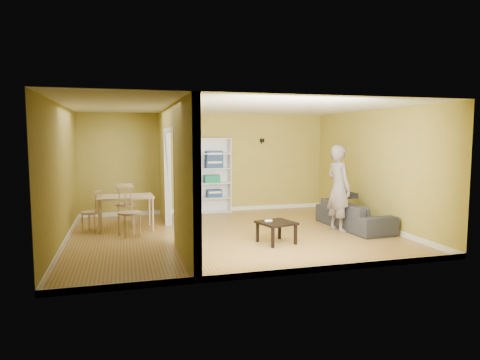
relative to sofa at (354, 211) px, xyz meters
name	(u,v)px	position (x,y,z in m)	size (l,w,h in m)	color
room_shell	(233,171)	(-2.70, 0.13, 0.91)	(6.50, 6.50, 6.50)	#AA8E47
partition	(174,173)	(-3.90, 0.13, 0.91)	(0.22, 5.50, 2.60)	#AA9D40
wall_speaker	(262,140)	(-1.20, 2.82, 1.51)	(0.10, 0.10, 0.10)	black
sofa	(354,211)	(0.00, 0.00, 0.00)	(0.87, 2.03, 0.77)	black
person	(339,181)	(-0.48, -0.17, 0.69)	(0.61, 0.78, 2.16)	slate
bookshelf	(214,175)	(-2.55, 2.74, 0.60)	(0.83, 0.36, 1.97)	white
paper_box_navy_a	(214,193)	(-2.56, 2.69, 0.13)	(0.39, 0.25, 0.20)	navy
paper_box_teal	(212,179)	(-2.62, 2.69, 0.52)	(0.40, 0.26, 0.20)	#1B8A7A
paper_box_navy_b	(214,164)	(-2.57, 2.69, 0.91)	(0.44, 0.29, 0.23)	navy
paper_box_navy_c	(214,155)	(-2.56, 2.69, 1.13)	(0.43, 0.28, 0.22)	#1D2049
coffee_table	(276,225)	(-2.10, -0.80, -0.04)	(0.62, 0.62, 0.41)	black
game_controller	(268,221)	(-2.23, -0.72, 0.04)	(0.14, 0.04, 0.03)	white
dining_table	(125,199)	(-4.83, 1.21, 0.27)	(1.18, 0.78, 0.73)	tan
chair_left	(92,211)	(-5.53, 1.14, 0.06)	(0.41, 0.41, 0.89)	tan
chair_near	(129,211)	(-4.76, 0.55, 0.12)	(0.46, 0.46, 1.01)	tan
chair_far	(125,203)	(-4.84, 1.82, 0.09)	(0.44, 0.44, 0.95)	tan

